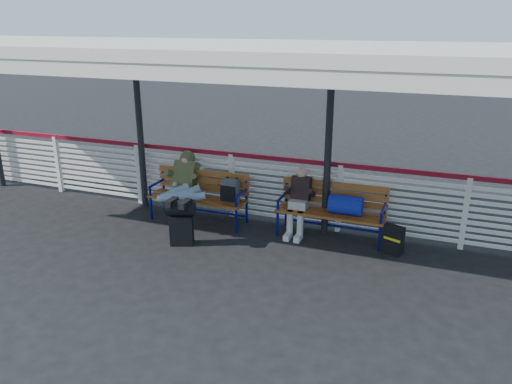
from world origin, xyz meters
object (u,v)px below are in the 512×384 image
at_px(bench_left, 207,191).
at_px(bench_right, 338,205).
at_px(traveler_man, 182,190).
at_px(suitcase_side, 392,240).
at_px(companion_person, 299,201).
at_px(luggage_stack, 181,220).

bearing_deg(bench_left, bench_right, 2.69).
relative_size(traveler_man, suitcase_side, 3.60).
height_order(traveler_man, companion_person, traveler_man).
bearing_deg(suitcase_side, luggage_stack, -142.75).
bearing_deg(suitcase_side, companion_person, -165.88).
bearing_deg(suitcase_side, bench_right, -173.79).
relative_size(bench_left, suitcase_side, 3.96).
relative_size(luggage_stack, suitcase_side, 1.69).
bearing_deg(luggage_stack, traveler_man, 95.93).
distance_m(bench_right, companion_person, 0.66).
bearing_deg(bench_left, companion_person, 2.28).
relative_size(bench_right, companion_person, 1.57).
relative_size(companion_person, suitcase_side, 2.52).
distance_m(bench_left, companion_person, 1.70).
bearing_deg(companion_person, bench_left, -177.72).
bearing_deg(traveler_man, suitcase_side, 3.14).
bearing_deg(bench_right, traveler_man, -170.11).
xyz_separation_m(bench_left, companion_person, (1.70, 0.07, 0.02)).
bearing_deg(bench_left, suitcase_side, -2.69).
bearing_deg(bench_right, bench_left, -177.31).
bearing_deg(traveler_man, bench_left, 49.86).
bearing_deg(companion_person, suitcase_side, -7.92).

